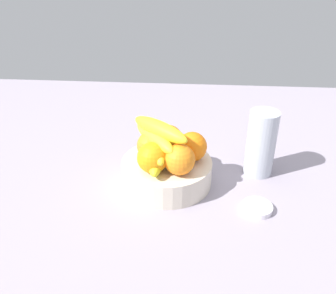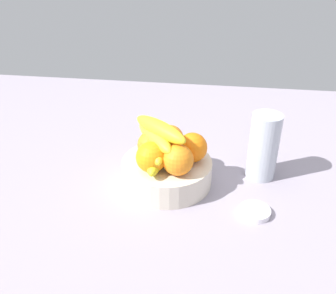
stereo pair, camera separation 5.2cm
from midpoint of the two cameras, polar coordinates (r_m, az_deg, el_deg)
ground_plane at (r=96.32cm, az=-1.60°, el=-5.28°), size 180.00×140.00×3.00cm
fruit_bowl at (r=91.35cm, az=-1.64°, el=-3.92°), size 22.31×22.31×6.26cm
orange_front_left at (r=88.51cm, az=2.10°, el=0.02°), size 7.27×7.27×7.27cm
orange_front_right at (r=91.80cm, az=-1.29°, el=1.19°), size 7.27×7.27×7.27cm
orange_center at (r=89.19cm, az=-4.23°, el=0.20°), size 7.27×7.27×7.27cm
orange_back_left at (r=84.22cm, az=-4.19°, el=-1.72°), size 7.27×7.27×7.27cm
orange_back_right at (r=83.34cm, az=0.01°, el=-2.00°), size 7.27×7.27×7.27cm
banana_bunch at (r=87.12cm, az=-3.60°, el=0.72°), size 15.59×18.25×10.60cm
thermos_tumbler at (r=94.87cm, az=12.76°, el=0.55°), size 7.43×7.43×17.29cm
jar_lid at (r=85.74cm, az=11.99°, el=-9.28°), size 7.01×7.01×1.31cm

